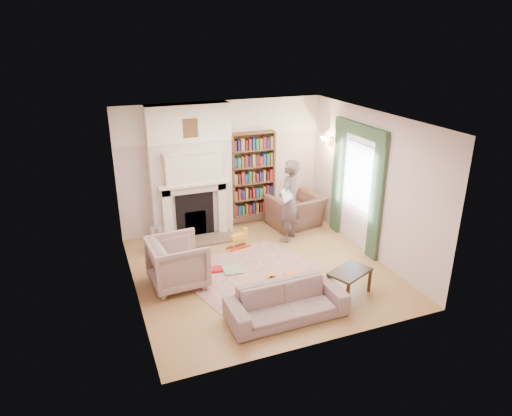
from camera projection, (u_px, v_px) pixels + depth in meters
name	position (u px, v px, depth m)	size (l,w,h in m)	color
floor	(261.00, 270.00, 8.44)	(4.50, 4.50, 0.00)	olive
ceiling	(262.00, 119.00, 7.42)	(4.50, 4.50, 0.00)	white
wall_back	(223.00, 166.00, 9.88)	(4.50, 4.50, 0.00)	silver
wall_front	(325.00, 255.00, 5.98)	(4.50, 4.50, 0.00)	silver
wall_left	(129.00, 218.00, 7.17)	(4.50, 4.50, 0.00)	silver
wall_right	(371.00, 185.00, 8.69)	(4.50, 4.50, 0.00)	silver
fireplace	(191.00, 173.00, 9.46)	(1.70, 0.58, 2.80)	silver
bookcase	(253.00, 174.00, 10.07)	(1.00, 0.24, 1.85)	brown
window	(358.00, 176.00, 9.01)	(0.02, 0.90, 1.30)	silver
curtain_left	(377.00, 200.00, 8.49)	(0.07, 0.32, 2.40)	#30482E
curtain_right	(338.00, 179.00, 9.70)	(0.07, 0.32, 2.40)	#30482E
pelmet	(360.00, 130.00, 8.66)	(0.09, 1.70, 0.24)	#30482E
wall_sconce	(323.00, 143.00, 9.73)	(0.20, 0.24, 0.24)	gold
rug	(248.00, 271.00, 8.40)	(2.31, 1.77, 0.01)	#BBAA8E
armchair_reading	(295.00, 211.00, 10.23)	(1.09, 0.96, 0.71)	#492A27
armchair_left	(178.00, 262.00, 7.83)	(0.91, 0.94, 0.86)	#BBAC9A
sofa	(287.00, 302.00, 6.97)	(1.84, 0.72, 0.54)	gray
man_reading	(289.00, 201.00, 9.37)	(0.63, 0.42, 1.74)	#554744
newspaper	(287.00, 194.00, 9.06)	(0.38, 0.02, 0.27)	silver
coffee_table	(349.00, 283.00, 7.60)	(0.70, 0.45, 0.45)	#352512
paraffin_heater	(157.00, 240.00, 9.03)	(0.24, 0.24, 0.55)	#B4B8BC
rocking_horse	(238.00, 239.00, 9.21)	(0.48, 0.19, 0.42)	gold
board_game	(233.00, 270.00, 8.40)	(0.35, 0.35, 0.03)	#E4DC50
game_box_lid	(214.00, 270.00, 8.39)	(0.30, 0.20, 0.05)	red
comic_annuals	(273.00, 278.00, 8.13)	(1.02, 0.37, 0.02)	red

